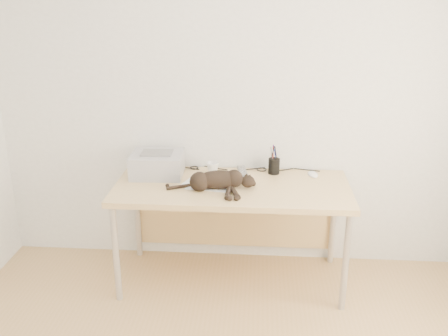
# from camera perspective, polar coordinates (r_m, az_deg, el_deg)

# --- Properties ---
(wall_back) EXTENTS (3.50, 0.00, 3.50)m
(wall_back) POSITION_cam_1_polar(r_m,az_deg,el_deg) (3.58, 1.31, 8.55)
(wall_back) COLOR white
(wall_back) RESTS_ON floor
(desk) EXTENTS (1.60, 0.70, 0.74)m
(desk) POSITION_cam_1_polar(r_m,az_deg,el_deg) (3.52, 0.99, -3.47)
(desk) COLOR #D3B67C
(desk) RESTS_ON floor
(printer) EXTENTS (0.37, 0.32, 0.17)m
(printer) POSITION_cam_1_polar(r_m,az_deg,el_deg) (3.58, -7.62, 0.46)
(printer) COLOR #AEAEB3
(printer) RESTS_ON desk
(papers) EXTENTS (0.34, 0.28, 0.01)m
(papers) POSITION_cam_1_polar(r_m,az_deg,el_deg) (3.40, -2.05, -1.90)
(papers) COLOR white
(papers) RESTS_ON desk
(cat) EXTENTS (0.60, 0.28, 0.14)m
(cat) POSITION_cam_1_polar(r_m,az_deg,el_deg) (3.31, -0.97, -1.50)
(cat) COLOR black
(cat) RESTS_ON desk
(mug) EXTENTS (0.13, 0.13, 0.08)m
(mug) POSITION_cam_1_polar(r_m,az_deg,el_deg) (3.59, -1.31, -0.00)
(mug) COLOR white
(mug) RESTS_ON desk
(pen_cup) EXTENTS (0.08, 0.08, 0.21)m
(pen_cup) POSITION_cam_1_polar(r_m,az_deg,el_deg) (3.60, 5.73, 0.25)
(pen_cup) COLOR black
(pen_cup) RESTS_ON desk
(remote_grey) EXTENTS (0.09, 0.20, 0.02)m
(remote_grey) POSITION_cam_1_polar(r_m,az_deg,el_deg) (3.62, 2.11, -0.37)
(remote_grey) COLOR slate
(remote_grey) RESTS_ON desk
(remote_black) EXTENTS (0.06, 0.17, 0.02)m
(remote_black) POSITION_cam_1_polar(r_m,az_deg,el_deg) (3.49, 1.67, -1.20)
(remote_black) COLOR black
(remote_black) RESTS_ON desk
(mouse) EXTENTS (0.09, 0.13, 0.04)m
(mouse) POSITION_cam_1_polar(r_m,az_deg,el_deg) (3.62, 10.14, -0.53)
(mouse) COLOR white
(mouse) RESTS_ON desk
(cable_tangle) EXTENTS (1.36, 0.08, 0.01)m
(cable_tangle) POSITION_cam_1_polar(r_m,az_deg,el_deg) (3.68, 1.20, -0.09)
(cable_tangle) COLOR black
(cable_tangle) RESTS_ON desk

